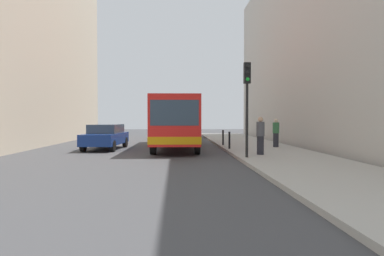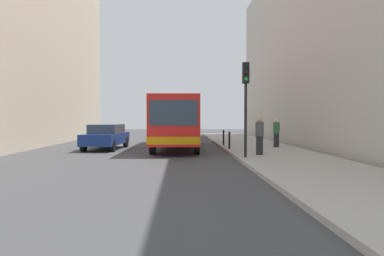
{
  "view_description": "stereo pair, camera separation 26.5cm",
  "coord_description": "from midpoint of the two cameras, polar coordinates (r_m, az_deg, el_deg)",
  "views": [
    {
      "loc": [
        0.46,
        -17.67,
        1.85
      ],
      "look_at": [
        1.39,
        1.73,
        1.29
      ],
      "focal_mm": 32.05,
      "sensor_mm": 36.0,
      "label": 1
    },
    {
      "loc": [
        0.73,
        -17.68,
        1.85
      ],
      "look_at": [
        1.39,
        1.73,
        1.29
      ],
      "focal_mm": 32.05,
      "sensor_mm": 36.0,
      "label": 2
    }
  ],
  "objects": [
    {
      "name": "car_behind_bus",
      "position": [
        32.22,
        -0.98,
        -0.25
      ],
      "size": [
        1.95,
        4.44,
        1.48
      ],
      "rotation": [
        0.0,
        0.0,
        3.17
      ],
      "color": "maroon",
      "rests_on": "ground"
    },
    {
      "name": "ground_plane",
      "position": [
        17.78,
        -3.87,
        -4.33
      ],
      "size": [
        80.0,
        80.0,
        0.0
      ],
      "primitive_type": "plane",
      "color": "#424244"
    },
    {
      "name": "pedestrian_mid_sidewalk",
      "position": [
        20.75,
        14.22,
        -0.8
      ],
      "size": [
        0.38,
        0.38,
        1.67
      ],
      "rotation": [
        0.0,
        0.0,
        2.51
      ],
      "color": "#26262D",
      "rests_on": "sidewalk"
    },
    {
      "name": "traffic_light",
      "position": [
        15.05,
        9.44,
        6.03
      ],
      "size": [
        0.28,
        0.33,
        4.1
      ],
      "color": "black",
      "rests_on": "sidewalk"
    },
    {
      "name": "sidewalk",
      "position": [
        18.4,
        13.23,
        -3.93
      ],
      "size": [
        4.4,
        40.0,
        0.15
      ],
      "primitive_type": "cube",
      "color": "#ADA89E",
      "rests_on": "ground"
    },
    {
      "name": "car_beside_bus",
      "position": [
        20.98,
        -13.72,
        -1.31
      ],
      "size": [
        2.14,
        4.53,
        1.48
      ],
      "rotation": [
        0.0,
        0.0,
        3.06
      ],
      "color": "navy",
      "rests_on": "ground"
    },
    {
      "name": "bollard_near",
      "position": [
        19.15,
        6.63,
        -2.03
      ],
      "size": [
        0.11,
        0.11,
        0.95
      ],
      "primitive_type": "cylinder",
      "color": "black",
      "rests_on": "sidewalk"
    },
    {
      "name": "bollard_mid",
      "position": [
        21.7,
        5.62,
        -1.6
      ],
      "size": [
        0.11,
        0.11,
        0.95
      ],
      "primitive_type": "cylinder",
      "color": "black",
      "rests_on": "sidewalk"
    },
    {
      "name": "bus",
      "position": [
        21.51,
        -2.15,
        1.31
      ],
      "size": [
        2.74,
        11.07,
        3.0
      ],
      "rotation": [
        0.0,
        0.0,
        3.12
      ],
      "color": "red",
      "rests_on": "ground"
    },
    {
      "name": "pedestrian_near_signal",
      "position": [
        16.24,
        11.64,
        -1.26
      ],
      "size": [
        0.38,
        0.38,
        1.76
      ],
      "rotation": [
        0.0,
        0.0,
        1.65
      ],
      "color": "#26262D",
      "rests_on": "sidewalk"
    },
    {
      "name": "building_right",
      "position": [
        24.79,
        24.91,
        13.26
      ],
      "size": [
        7.0,
        32.0,
        13.81
      ],
      "primitive_type": "cube",
      "color": "#BCB7AD",
      "rests_on": "ground"
    }
  ]
}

